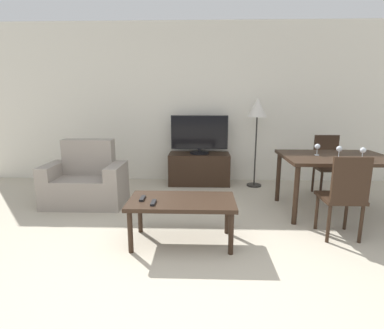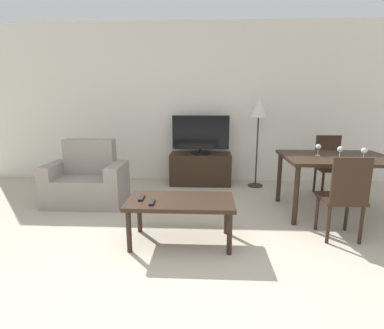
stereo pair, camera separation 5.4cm
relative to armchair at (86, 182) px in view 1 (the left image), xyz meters
name	(u,v)px [view 1 (the left image)]	position (x,y,z in m)	size (l,w,h in m)	color
ground_plane	(179,302)	(1.45, -2.04, -0.31)	(18.00, 18.00, 0.00)	#B2A893
wall_back	(193,104)	(1.45, 1.37, 1.04)	(7.55, 0.06, 2.70)	silver
armchair	(86,182)	(0.00, 0.00, 0.00)	(1.07, 0.62, 0.88)	gray
tv_stand	(199,169)	(1.56, 1.06, -0.05)	(1.03, 0.47, 0.53)	black
tv	(199,135)	(1.56, 1.06, 0.54)	(0.95, 0.32, 0.64)	black
coffee_table	(182,205)	(1.41, -1.11, 0.09)	(1.06, 0.56, 0.46)	black
dining_table	(335,162)	(3.29, -0.20, 0.35)	(1.31, 0.94, 0.74)	black
dining_chair_near	(344,194)	(3.06, -0.98, 0.19)	(0.40, 0.40, 0.90)	black
dining_chair_far	(327,162)	(3.52, 0.57, 0.19)	(0.40, 0.40, 0.90)	black
floor_lamp	(257,112)	(2.49, 0.95, 0.92)	(0.31, 0.31, 1.45)	black
remote_primary	(142,198)	(1.01, -1.12, 0.16)	(0.04, 0.15, 0.02)	black
remote_secondary	(153,203)	(1.14, -1.24, 0.16)	(0.04, 0.15, 0.02)	black
wine_glass_left	(339,150)	(3.26, -0.33, 0.53)	(0.07, 0.07, 0.15)	silver
wine_glass_center	(317,147)	(3.06, -0.16, 0.53)	(0.07, 0.07, 0.15)	silver
wine_glass_right	(363,151)	(3.49, -0.43, 0.53)	(0.07, 0.07, 0.15)	silver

